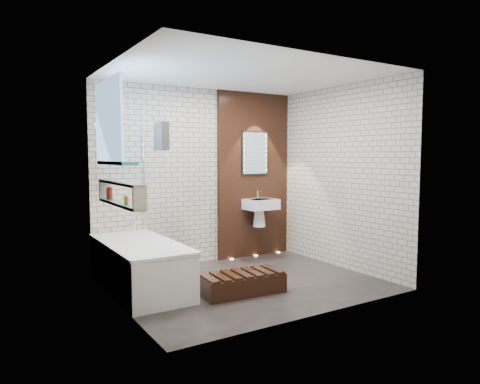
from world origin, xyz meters
TOP-DOWN VIEW (x-y plane):
  - ground at (0.00, 0.00)m, footprint 3.20×3.20m
  - room_shell at (0.00, 0.00)m, footprint 3.24×3.20m
  - walnut_panel at (0.95, 1.27)m, footprint 1.30×0.06m
  - clerestory_window at (-1.57, 0.35)m, footprint 0.18×1.00m
  - display_niche at (-1.53, 0.15)m, footprint 0.14×1.30m
  - bathtub at (-1.22, 0.45)m, footprint 0.79×1.74m
  - bath_screen at (-0.87, 0.89)m, footprint 0.01×0.78m
  - towel at (-0.87, 0.60)m, footprint 0.10×0.27m
  - shower_head at (-1.30, 0.95)m, footprint 0.18×0.18m
  - washbasin at (0.95, 1.07)m, footprint 0.50×0.36m
  - led_mirror at (0.95, 1.23)m, footprint 0.50×0.02m
  - walnut_step at (-0.25, -0.30)m, footprint 1.01×0.51m
  - niche_bottles at (-1.53, 0.20)m, footprint 0.06×1.05m
  - sill_vases at (-1.50, 0.39)m, footprint 0.18×0.18m
  - floor_uplights at (0.95, 1.20)m, footprint 0.96×0.06m

SIDE VIEW (x-z plane):
  - ground at x=0.00m, z-range 0.00..0.00m
  - floor_uplights at x=0.95m, z-range 0.00..0.01m
  - walnut_step at x=-0.25m, z-range 0.00..0.22m
  - bathtub at x=-1.22m, z-range -0.06..0.64m
  - washbasin at x=0.95m, z-range 0.50..1.08m
  - niche_bottles at x=-1.53m, z-range 1.09..1.24m
  - display_niche at x=-1.53m, z-range 1.07..1.33m
  - bath_screen at x=-0.87m, z-range 0.58..1.98m
  - walnut_panel at x=0.95m, z-range 0.00..2.60m
  - room_shell at x=0.00m, z-range 0.00..2.60m
  - sill_vases at x=-1.50m, z-range 1.55..1.73m
  - led_mirror at x=0.95m, z-range 1.30..2.00m
  - towel at x=-0.87m, z-range 1.68..2.02m
  - clerestory_window at x=-1.57m, z-range 1.43..2.37m
  - shower_head at x=-1.30m, z-range 1.99..2.01m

